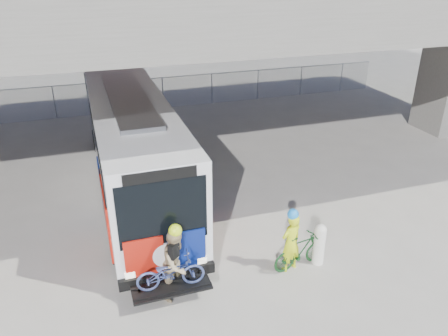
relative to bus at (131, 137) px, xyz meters
name	(u,v)px	position (x,y,z in m)	size (l,w,h in m)	color
ground	(203,209)	(2.00, -2.41, -2.11)	(160.00, 160.00, 0.00)	#9E9991
bus	(131,137)	(0.00, 0.00, 0.00)	(2.67, 12.90, 3.69)	silver
overpass	(169,2)	(2.00, 1.59, 4.44)	(40.00, 16.00, 7.95)	#605E59
chainlink_fence	(145,86)	(2.00, 9.59, -0.68)	(30.00, 0.06, 30.00)	gray
bollard	(319,243)	(4.34, -6.33, -1.42)	(0.34, 0.34, 1.29)	silver
cyclist_hivis	(291,241)	(3.43, -6.33, -1.16)	(0.75, 0.60, 1.96)	#CEE117
cyclist_tan	(177,262)	(0.23, -6.33, -1.10)	(1.20, 1.17, 2.13)	tan
bike_parked	(301,251)	(3.76, -6.33, -1.58)	(0.50, 1.75, 1.05)	#15431D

